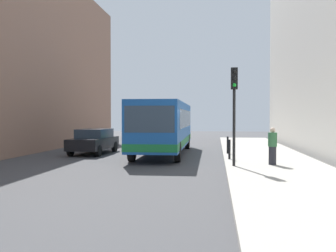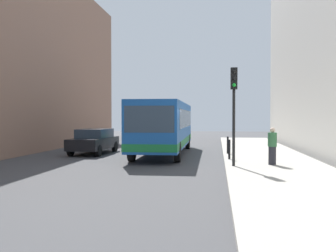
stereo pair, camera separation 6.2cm
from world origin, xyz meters
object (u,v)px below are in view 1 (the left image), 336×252
at_px(pedestrian_near_signal, 272,146).
at_px(traffic_light, 234,98).
at_px(car_beside_bus, 94,141).
at_px(bollard_near, 229,149).
at_px(bus, 165,125).
at_px(bollard_mid, 228,145).

bearing_deg(pedestrian_near_signal, traffic_light, -30.17).
distance_m(car_beside_bus, bollard_near, 8.54).
relative_size(bus, bollard_mid, 11.64).
relative_size(traffic_light, bollard_mid, 4.32).
xyz_separation_m(bus, bollard_near, (3.68, -3.62, -1.10)).
relative_size(car_beside_bus, traffic_light, 1.09).
relative_size(car_beside_bus, bollard_mid, 4.69).
height_order(car_beside_bus, pedestrian_near_signal, pedestrian_near_signal).
distance_m(bus, car_beside_bus, 4.33).
xyz_separation_m(car_beside_bus, bollard_near, (7.89, -3.27, -0.16)).
xyz_separation_m(car_beside_bus, pedestrian_near_signal, (9.65, -5.17, 0.16)).
bearing_deg(bus, traffic_light, 120.67).
distance_m(car_beside_bus, traffic_light, 10.12).
bearing_deg(traffic_light, pedestrian_near_signal, 20.81).
distance_m(traffic_light, bollard_near, 3.48).
bearing_deg(bus, car_beside_bus, 3.82).
height_order(car_beside_bus, traffic_light, traffic_light).
relative_size(bus, pedestrian_near_signal, 6.93).
bearing_deg(pedestrian_near_signal, bollard_near, -98.20).
bearing_deg(traffic_light, bollard_near, 92.26).
bearing_deg(bollard_mid, traffic_light, -88.93).
bearing_deg(traffic_light, bus, 121.58).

